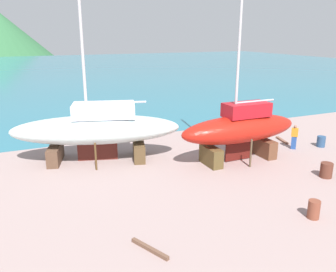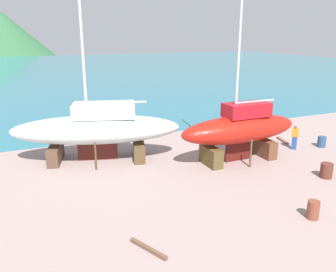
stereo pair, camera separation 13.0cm
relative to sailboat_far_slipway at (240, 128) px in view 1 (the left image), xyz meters
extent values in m
plane|color=gray|center=(-1.05, -2.26, -2.12)|extent=(43.00, 43.00, 0.00)
cube|color=teal|center=(-1.05, 63.24, -2.12)|extent=(171.99, 110.86, 0.01)
cube|color=brown|center=(-2.06, 0.00, -1.55)|extent=(0.70, 1.82, 1.15)
cube|color=brown|center=(1.99, 0.00, -1.55)|extent=(0.70, 1.82, 1.15)
cylinder|color=brown|center=(-0.03, -1.25, -1.25)|extent=(0.12, 0.12, 1.75)
cylinder|color=brown|center=(-0.03, 1.25, -1.25)|extent=(0.12, 0.12, 1.75)
ellipsoid|color=red|center=(-0.03, 0.00, -0.03)|extent=(8.11, 2.28, 1.71)
cube|color=#511510|center=(-0.03, 0.00, -1.48)|extent=(1.95, 0.08, 1.19)
cube|color=#AD151D|center=(0.37, 0.00, 1.16)|extent=(2.92, 1.37, 0.85)
cylinder|color=#BDB9BE|center=(-0.44, 0.00, 6.18)|extent=(0.16, 0.16, 10.89)
cylinder|color=silver|center=(0.98, 0.00, 1.64)|extent=(2.84, 0.12, 0.12)
cube|color=brown|center=(-10.77, 4.43, -1.58)|extent=(1.37, 2.59, 1.08)
cube|color=brown|center=(-5.72, 2.96, -1.58)|extent=(1.37, 2.59, 1.08)
cylinder|color=#533A1F|center=(-8.72, 2.05, -1.28)|extent=(0.12, 0.12, 1.69)
cylinder|color=#45401F|center=(-7.77, 5.34, -1.28)|extent=(0.12, 0.12, 1.69)
ellipsoid|color=silver|center=(-8.25, 3.69, -0.09)|extent=(10.97, 5.92, 1.74)
cube|color=#4F1C16|center=(-8.25, 3.69, -1.57)|extent=(2.45, 0.78, 1.22)
cube|color=silver|center=(-7.74, 3.55, 1.14)|extent=(4.16, 2.85, 0.87)
cylinder|color=#BFB9BD|center=(-8.75, 3.84, 6.82)|extent=(0.18, 0.18, 12.24)
cylinder|color=silver|center=(-6.98, 3.33, 1.60)|extent=(3.57, 1.15, 0.13)
cube|color=#254991|center=(4.85, 0.35, -1.66)|extent=(0.39, 0.38, 0.92)
cube|color=orange|center=(4.85, 0.35, -0.90)|extent=(0.49, 0.48, 0.60)
sphere|color=#926552|center=(4.85, 0.35, -0.49)|extent=(0.22, 0.22, 0.22)
cylinder|color=#5A2E22|center=(2.92, -4.29, -1.70)|extent=(0.95, 0.95, 0.85)
cylinder|color=brown|center=(-1.24, -7.43, -1.70)|extent=(0.70, 0.70, 0.83)
cylinder|color=navy|center=(7.03, -0.05, -1.74)|extent=(0.82, 0.82, 0.77)
cube|color=brown|center=(5.41, 2.11, -2.06)|extent=(0.65, 1.70, 0.13)
cube|color=brown|center=(-8.70, -6.77, -2.04)|extent=(0.90, 1.74, 0.15)
camera|label=1|loc=(-12.65, -17.41, 5.72)|focal=37.28mm
camera|label=2|loc=(-12.53, -17.46, 5.72)|focal=37.28mm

